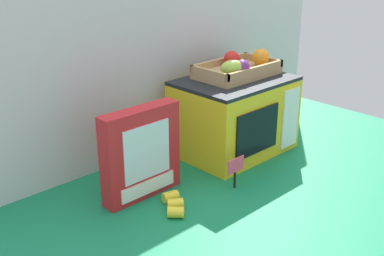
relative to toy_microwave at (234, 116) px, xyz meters
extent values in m
plane|color=#147A4C|center=(-0.14, 0.01, -0.13)|extent=(1.70, 1.70, 0.00)
cube|color=silver|center=(-0.14, 0.21, 0.20)|extent=(1.61, 0.03, 0.66)
cube|color=yellow|center=(0.00, 0.00, -0.01)|extent=(0.40, 0.28, 0.26)
cube|color=black|center=(0.00, 0.00, 0.13)|extent=(0.40, 0.28, 0.01)
cube|color=black|center=(-0.05, -0.14, -0.01)|extent=(0.21, 0.01, 0.15)
cube|color=white|center=(0.13, -0.14, -0.01)|extent=(0.09, 0.01, 0.22)
cube|color=tan|center=(0.04, 0.02, 0.15)|extent=(0.29, 0.18, 0.02)
cube|color=tan|center=(0.04, -0.06, 0.17)|extent=(0.29, 0.01, 0.02)
cube|color=tan|center=(0.04, 0.11, 0.17)|extent=(0.29, 0.01, 0.02)
cube|color=tan|center=(-0.11, 0.02, 0.17)|extent=(0.01, 0.18, 0.02)
cube|color=tan|center=(0.18, 0.02, 0.17)|extent=(0.01, 0.18, 0.02)
sphere|color=red|center=(0.05, 0.06, 0.19)|extent=(0.06, 0.06, 0.06)
sphere|color=orange|center=(0.13, 0.00, 0.19)|extent=(0.06, 0.06, 0.06)
ellipsoid|color=#9EC647|center=(-0.04, -0.02, 0.18)|extent=(0.10, 0.09, 0.05)
sphere|color=#72287F|center=(-0.01, -0.03, 0.18)|extent=(0.05, 0.05, 0.05)
cube|color=red|center=(-0.44, -0.03, 0.00)|extent=(0.25, 0.06, 0.27)
cube|color=silver|center=(-0.44, -0.06, 0.02)|extent=(0.16, 0.00, 0.16)
cube|color=white|center=(-0.44, -0.06, -0.10)|extent=(0.19, 0.00, 0.04)
cylinder|color=black|center=(-0.21, -0.19, -0.11)|extent=(0.01, 0.01, 0.06)
cube|color=#F44C6B|center=(-0.21, -0.19, -0.06)|extent=(0.07, 0.00, 0.05)
cylinder|color=yellow|center=(-0.46, -0.19, -0.12)|extent=(0.05, 0.05, 0.03)
cylinder|color=yellow|center=(-0.43, -0.16, -0.12)|extent=(0.06, 0.05, 0.03)
cylinder|color=yellow|center=(-0.41, -0.12, -0.12)|extent=(0.05, 0.04, 0.03)
camera|label=1|loc=(-1.22, -1.06, 0.59)|focal=45.09mm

